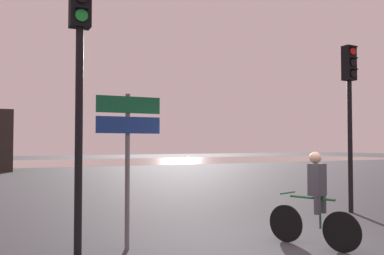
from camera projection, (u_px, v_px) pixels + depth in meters
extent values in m
plane|color=#333338|center=(301.00, 252.00, 6.93)|extent=(120.00, 120.00, 0.00)
cube|color=#9E937F|center=(39.00, 163.00, 38.37)|extent=(80.00, 16.00, 0.01)
cylinder|color=black|center=(350.00, 146.00, 10.99)|extent=(0.12, 0.12, 3.39)
cube|color=black|center=(349.00, 63.00, 11.07)|extent=(0.33, 0.25, 0.90)
cylinder|color=red|center=(353.00, 51.00, 10.96)|extent=(0.19, 0.04, 0.19)
cube|color=black|center=(354.00, 47.00, 10.95)|extent=(0.19, 0.13, 0.02)
cylinder|color=black|center=(353.00, 62.00, 10.95)|extent=(0.19, 0.04, 0.19)
cube|color=black|center=(354.00, 58.00, 10.94)|extent=(0.19, 0.13, 0.02)
cylinder|color=black|center=(353.00, 74.00, 10.94)|extent=(0.19, 0.04, 0.19)
cube|color=black|center=(354.00, 69.00, 10.93)|extent=(0.19, 0.13, 0.02)
cylinder|color=black|center=(79.00, 142.00, 6.62)|extent=(0.12, 0.12, 3.58)
cylinder|color=green|center=(82.00, 15.00, 6.57)|extent=(0.19, 0.03, 0.19)
cube|color=black|center=(82.00, 8.00, 6.56)|extent=(0.19, 0.12, 0.02)
cylinder|color=slate|center=(127.00, 171.00, 7.16)|extent=(0.08, 0.08, 2.60)
cube|color=#116038|center=(129.00, 105.00, 7.15)|extent=(1.10, 0.04, 0.28)
cube|color=navy|center=(129.00, 125.00, 7.14)|extent=(1.10, 0.04, 0.28)
cylinder|color=black|center=(286.00, 223.00, 7.65)|extent=(0.25, 0.64, 0.66)
cylinder|color=black|center=(342.00, 232.00, 6.91)|extent=(0.25, 0.64, 0.66)
cylinder|color=#1E592D|center=(312.00, 198.00, 7.30)|extent=(0.31, 0.81, 0.04)
cylinder|color=#1E592D|center=(320.00, 212.00, 7.19)|extent=(0.04, 0.04, 0.55)
cylinder|color=#1E592D|center=(288.00, 193.00, 7.64)|extent=(0.44, 0.18, 0.03)
cylinder|color=#3F3F47|center=(323.00, 195.00, 7.27)|extent=(0.11, 0.11, 0.60)
cylinder|color=#3F3F47|center=(317.00, 196.00, 7.13)|extent=(0.11, 0.11, 0.60)
cube|color=#3F3F47|center=(317.00, 180.00, 7.24)|extent=(0.35, 0.29, 0.54)
sphere|color=tan|center=(315.00, 158.00, 7.28)|extent=(0.20, 0.20, 0.20)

